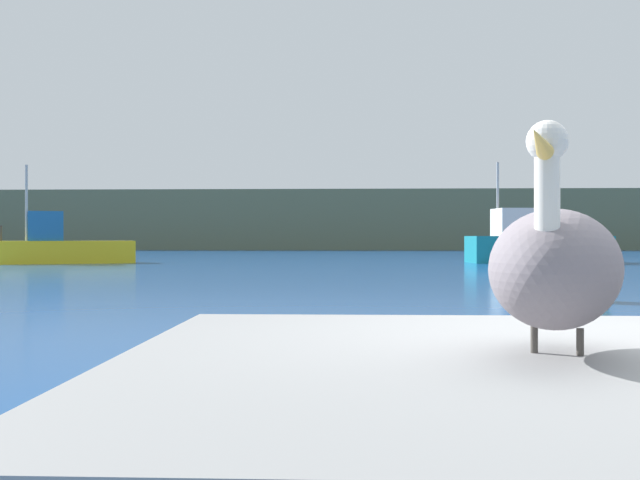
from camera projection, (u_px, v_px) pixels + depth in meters
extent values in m
plane|color=#194C93|center=(618.00, 467.00, 3.88)|extent=(260.00, 260.00, 0.00)
cube|color=#5B664C|center=(364.00, 221.00, 75.84)|extent=(140.00, 11.83, 5.85)
cube|color=#949494|center=(556.00, 448.00, 2.96)|extent=(3.52, 3.10, 0.73)
ellipsoid|color=slate|center=(556.00, 269.00, 2.95)|extent=(0.83, 1.12, 0.48)
cylinder|color=white|center=(547.00, 203.00, 2.63)|extent=(0.09, 0.09, 0.35)
sphere|color=white|center=(547.00, 141.00, 2.63)|extent=(0.15, 0.15, 0.15)
cone|color=gold|center=(540.00, 141.00, 2.40)|extent=(0.18, 0.35, 0.09)
cylinder|color=#4C4742|center=(580.00, 342.00, 2.97)|extent=(0.03, 0.03, 0.11)
cylinder|color=#4C4742|center=(534.00, 340.00, 3.04)|extent=(0.03, 0.03, 0.11)
cube|color=yellow|center=(68.00, 252.00, 34.42)|extent=(6.20, 3.83, 1.06)
cube|color=#1E6099|center=(46.00, 226.00, 34.09)|extent=(1.94, 1.88, 1.36)
cylinder|color=#B2B2B2|center=(26.00, 203.00, 33.81)|extent=(0.12, 0.12, 3.49)
cylinder|color=#3F382D|center=(1.00, 233.00, 33.45)|extent=(0.10, 0.10, 0.70)
cube|color=teal|center=(538.00, 249.00, 35.38)|extent=(6.87, 2.87, 1.28)
cube|color=silver|center=(518.00, 222.00, 35.30)|extent=(2.37, 2.09, 1.32)
cylinder|color=#B2B2B2|center=(498.00, 199.00, 35.22)|extent=(0.12, 0.12, 3.53)
sphere|color=yellow|center=(590.00, 282.00, 13.88)|extent=(0.75, 0.75, 0.75)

